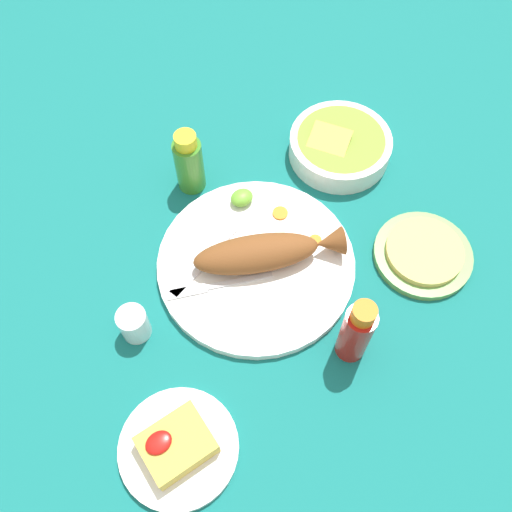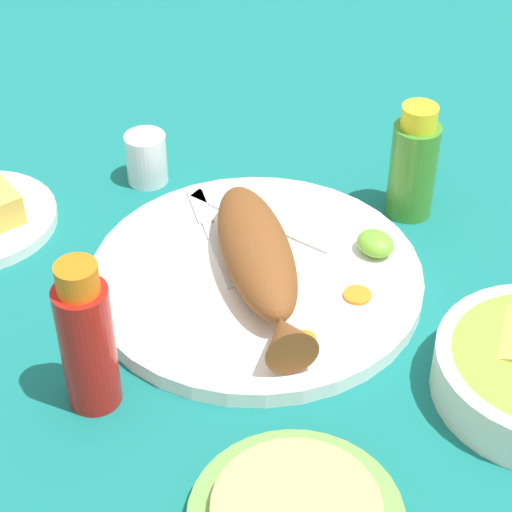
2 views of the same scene
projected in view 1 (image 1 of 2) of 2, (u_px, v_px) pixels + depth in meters
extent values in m
plane|color=#146B66|center=(256.00, 266.00, 1.02)|extent=(4.00, 4.00, 0.00)
cylinder|color=white|center=(256.00, 264.00, 1.01)|extent=(0.35, 0.35, 0.02)
ellipsoid|color=brown|center=(256.00, 254.00, 0.98)|extent=(0.23, 0.15, 0.06)
cone|color=brown|center=(330.00, 242.00, 0.99)|extent=(0.06, 0.07, 0.05)
cube|color=silver|center=(240.00, 281.00, 0.98)|extent=(0.11, 0.05, 0.00)
cube|color=silver|center=(187.00, 292.00, 0.97)|extent=(0.07, 0.04, 0.00)
cube|color=silver|center=(221.00, 244.00, 1.02)|extent=(0.11, 0.04, 0.00)
cube|color=silver|center=(187.00, 280.00, 0.98)|extent=(0.07, 0.04, 0.00)
cylinder|color=orange|center=(315.00, 240.00, 1.02)|extent=(0.02, 0.02, 0.00)
cylinder|color=orange|center=(280.00, 213.00, 1.05)|extent=(0.03, 0.03, 0.00)
ellipsoid|color=#6BB233|center=(242.00, 198.00, 1.06)|extent=(0.04, 0.04, 0.02)
cylinder|color=#B21914|center=(355.00, 334.00, 0.89)|extent=(0.05, 0.05, 0.13)
cylinder|color=orange|center=(364.00, 314.00, 0.82)|extent=(0.04, 0.04, 0.03)
cylinder|color=#3D8428|center=(190.00, 165.00, 1.06)|extent=(0.05, 0.05, 0.11)
cylinder|color=yellow|center=(186.00, 141.00, 1.00)|extent=(0.04, 0.04, 0.03)
cylinder|color=silver|center=(134.00, 324.00, 0.93)|extent=(0.05, 0.05, 0.06)
cylinder|color=white|center=(136.00, 328.00, 0.95)|extent=(0.04, 0.04, 0.03)
cylinder|color=white|center=(179.00, 448.00, 0.86)|extent=(0.18, 0.18, 0.01)
cube|color=gold|center=(177.00, 445.00, 0.84)|extent=(0.10, 0.08, 0.04)
ellipsoid|color=#AD140F|center=(159.00, 443.00, 0.82)|extent=(0.04, 0.03, 0.01)
cylinder|color=white|center=(340.00, 147.00, 1.12)|extent=(0.20, 0.20, 0.05)
cylinder|color=olive|center=(341.00, 141.00, 1.11)|extent=(0.17, 0.17, 0.02)
cube|color=gold|center=(327.00, 146.00, 1.09)|extent=(0.12, 0.11, 0.03)
cylinder|color=#6B9E4C|center=(423.00, 255.00, 1.02)|extent=(0.18, 0.18, 0.01)
cylinder|color=#E0C666|center=(425.00, 251.00, 1.01)|extent=(0.14, 0.14, 0.01)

